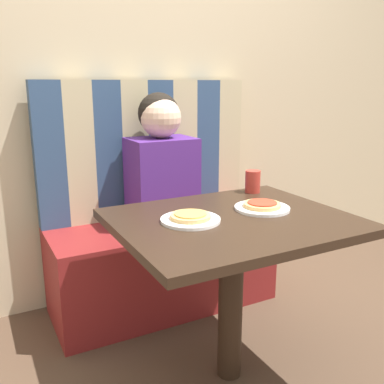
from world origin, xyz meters
name	(u,v)px	position (x,y,z in m)	size (l,w,h in m)	color
ground_plane	(229,373)	(0.00, 0.00, 0.00)	(12.00, 12.00, 0.00)	#4C3828
wall_back	(138,66)	(0.00, 0.97, 1.30)	(7.00, 0.05, 2.60)	#C6B28E
booth_seat	(163,264)	(0.00, 0.68, 0.24)	(1.20, 0.48, 0.48)	maroon
booth_backrest	(147,149)	(0.00, 0.88, 0.85)	(1.20, 0.08, 0.74)	navy
dining_table	(232,241)	(0.00, 0.00, 0.61)	(0.90, 0.74, 0.70)	black
person	(161,161)	(0.00, 0.68, 0.82)	(0.33, 0.26, 0.68)	#4C237A
plate_left	(190,220)	(-0.17, 0.03, 0.71)	(0.23, 0.23, 0.01)	white
plate_right	(262,208)	(0.17, 0.03, 0.71)	(0.23, 0.23, 0.01)	white
pizza_left	(190,216)	(-0.17, 0.03, 0.72)	(0.15, 0.15, 0.02)	tan
pizza_right	(262,205)	(0.17, 0.03, 0.72)	(0.15, 0.15, 0.02)	tan
drinking_cup	(253,181)	(0.30, 0.29, 0.75)	(0.07, 0.07, 0.11)	#B23328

